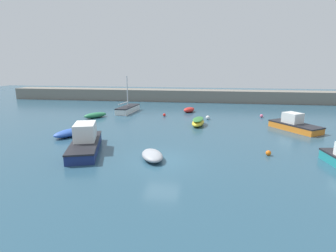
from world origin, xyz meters
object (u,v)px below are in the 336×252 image
(dinghy_near_pier, at_px, (189,110))
(motorboat_with_cabin, at_px, (294,124))
(rowboat_blue_near, at_px, (71,132))
(mooring_buoy_red, at_px, (164,115))
(mooring_buoy_orange, at_px, (268,153))
(cabin_cruiser_white, at_px, (85,141))
(open_tender_yellow, at_px, (152,155))
(mooring_buoy_pink, at_px, (262,116))
(rowboat_white_midwater, at_px, (95,115))
(rowboat_with_red_cover, at_px, (198,122))
(mooring_buoy_white, at_px, (208,118))
(sailboat_twin_hulled, at_px, (128,109))

(dinghy_near_pier, relative_size, motorboat_with_cabin, 0.43)
(rowboat_blue_near, height_order, mooring_buoy_red, rowboat_blue_near)
(mooring_buoy_orange, xyz_separation_m, mooring_buoy_red, (-10.03, 13.79, -0.01))
(cabin_cruiser_white, bearing_deg, open_tender_yellow, 59.48)
(cabin_cruiser_white, xyz_separation_m, mooring_buoy_pink, (16.40, 15.64, -0.55))
(rowboat_white_midwater, relative_size, mooring_buoy_orange, 7.88)
(motorboat_with_cabin, relative_size, mooring_buoy_red, 14.36)
(rowboat_white_midwater, height_order, mooring_buoy_pink, rowboat_white_midwater)
(open_tender_yellow, height_order, mooring_buoy_orange, open_tender_yellow)
(mooring_buoy_orange, bearing_deg, rowboat_blue_near, 170.04)
(rowboat_with_red_cover, relative_size, mooring_buoy_white, 7.00)
(rowboat_white_midwater, distance_m, mooring_buoy_orange, 21.97)
(rowboat_blue_near, distance_m, cabin_cruiser_white, 5.10)
(open_tender_yellow, xyz_separation_m, sailboat_twin_hulled, (-7.18, 18.02, 0.17))
(open_tender_yellow, distance_m, cabin_cruiser_white, 5.76)
(dinghy_near_pier, distance_m, rowboat_with_red_cover, 8.28)
(motorboat_with_cabin, bearing_deg, mooring_buoy_red, -144.63)
(dinghy_near_pier, bearing_deg, rowboat_white_midwater, 147.06)
(mooring_buoy_pink, bearing_deg, mooring_buoy_red, -175.21)
(sailboat_twin_hulled, bearing_deg, rowboat_white_midwater, 151.03)
(rowboat_with_red_cover, bearing_deg, mooring_buoy_pink, 133.01)
(rowboat_blue_near, bearing_deg, mooring_buoy_pink, 147.41)
(rowboat_with_red_cover, distance_m, motorboat_with_cabin, 9.92)
(sailboat_twin_hulled, xyz_separation_m, mooring_buoy_orange, (15.58, -15.95, -0.28))
(open_tender_yellow, relative_size, mooring_buoy_orange, 7.54)
(rowboat_white_midwater, distance_m, cabin_cruiser_white, 13.32)
(open_tender_yellow, height_order, mooring_buoy_red, open_tender_yellow)
(open_tender_yellow, distance_m, mooring_buoy_pink, 20.05)
(mooring_buoy_pink, bearing_deg, sailboat_twin_hulled, 176.43)
(cabin_cruiser_white, xyz_separation_m, mooring_buoy_red, (3.98, 14.60, -0.56))
(rowboat_with_red_cover, distance_m, cabin_cruiser_white, 13.11)
(rowboat_white_midwater, height_order, motorboat_with_cabin, motorboat_with_cabin)
(open_tender_yellow, distance_m, rowboat_white_midwater, 17.12)
(mooring_buoy_pink, bearing_deg, dinghy_near_pier, 165.28)
(dinghy_near_pier, relative_size, mooring_buoy_orange, 6.01)
(dinghy_near_pier, xyz_separation_m, rowboat_with_red_cover, (1.52, -8.14, 0.07))
(mooring_buoy_red, distance_m, mooring_buoy_white, 5.74)
(motorboat_with_cabin, xyz_separation_m, mooring_buoy_red, (-14.42, 5.26, -0.39))
(rowboat_blue_near, xyz_separation_m, cabin_cruiser_white, (3.32, -3.85, 0.41))
(open_tender_yellow, distance_m, dinghy_near_pier, 19.42)
(rowboat_blue_near, height_order, mooring_buoy_white, rowboat_blue_near)
(sailboat_twin_hulled, xyz_separation_m, rowboat_blue_near, (-1.75, -12.91, -0.13))
(open_tender_yellow, distance_m, sailboat_twin_hulled, 19.40)
(open_tender_yellow, distance_m, mooring_buoy_red, 15.94)
(rowboat_with_red_cover, relative_size, motorboat_with_cabin, 0.63)
(cabin_cruiser_white, xyz_separation_m, motorboat_with_cabin, (18.40, 9.33, -0.17))
(mooring_buoy_pink, bearing_deg, open_tender_yellow, -122.58)
(sailboat_twin_hulled, bearing_deg, open_tender_yellow, -151.98)
(rowboat_white_midwater, bearing_deg, rowboat_blue_near, 47.07)
(motorboat_with_cabin, relative_size, mooring_buoy_white, 11.17)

